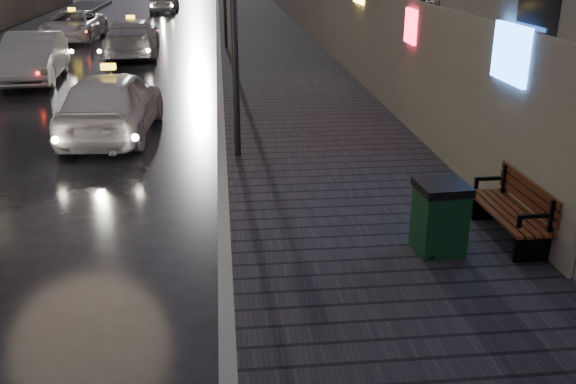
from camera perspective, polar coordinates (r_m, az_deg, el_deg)
The scene contains 11 objects.
ground at distance 8.62m, azimuth -15.68°, elevation -10.36°, with size 120.00×120.00×0.00m, color black.
sidewalk at distance 28.70m, azimuth -1.27°, elevation 12.36°, with size 4.60×58.00×0.15m, color black.
curb at distance 28.60m, azimuth -6.18°, elevation 12.22°, with size 0.20×58.00×0.15m, color slate.
curb_far at distance 29.96m, azimuth -23.78°, elevation 11.00°, with size 0.20×58.00×0.15m, color slate.
bench at distance 10.35m, azimuth 19.52°, elevation -1.49°, with size 0.66×1.88×0.96m.
trash_bin at distance 9.61m, azimuth 13.34°, elevation -2.16°, with size 0.74×0.74×1.06m.
taxi_near at distance 16.29m, azimuth -15.39°, elevation 7.62°, with size 1.93×4.78×1.63m, color silver.
car_left_mid at distance 24.22m, azimuth -21.72°, elevation 11.07°, with size 1.71×4.90×1.62m, color #A2A1A9.
taxi_mid at distance 28.64m, azimuth -13.69°, elevation 13.20°, with size 2.17×5.34×1.55m, color #B9B9C0.
taxi_far at distance 34.61m, azimuth -18.54°, elevation 13.87°, with size 2.36×5.12×1.42m, color silver.
car_far at distance 48.32m, azimuth -10.96°, elevation 16.35°, with size 1.81×4.51×1.54m, color #A7A7AF.
Camera 1 is at (1.54, -7.27, 4.37)m, focal length 40.00 mm.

